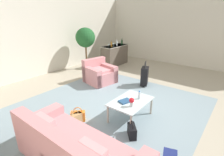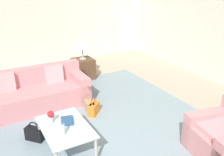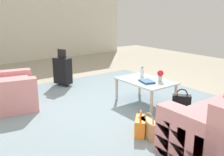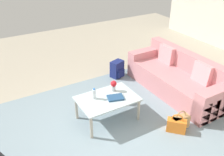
{
  "view_description": "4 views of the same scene",
  "coord_description": "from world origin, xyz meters",
  "px_view_note": "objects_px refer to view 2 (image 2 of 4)",
  "views": [
    {
      "loc": [
        -3.49,
        -2.35,
        2.34
      ],
      "look_at": [
        -0.24,
        0.18,
        0.81
      ],
      "focal_mm": 28.0,
      "sensor_mm": 36.0,
      "label": 1
    },
    {
      "loc": [
        2.86,
        -1.49,
        2.6
      ],
      "look_at": [
        -0.49,
        0.39,
        1.07
      ],
      "focal_mm": 40.0,
      "sensor_mm": 36.0,
      "label": 2
    },
    {
      "loc": [
        -3.57,
        2.6,
        1.67
      ],
      "look_at": [
        -0.46,
        0.31,
        0.64
      ],
      "focal_mm": 40.0,
      "sensor_mm": 36.0,
      "label": 3
    },
    {
      "loc": [
        1.37,
        2.67,
        2.88
      ],
      "look_at": [
        -0.28,
        -0.14,
        1.06
      ],
      "focal_mm": 40.0,
      "sensor_mm": 36.0,
      "label": 4
    }
  ],
  "objects_px": {
    "table_lamp": "(82,44)",
    "handbag_orange": "(94,109)",
    "coffee_table": "(65,130)",
    "flower_vase": "(51,116)",
    "couch": "(33,94)",
    "handbag_black": "(35,134)",
    "coffee_table_book": "(67,121)",
    "water_bottle": "(63,129)",
    "handbag_tan": "(90,107)",
    "side_table": "(83,69)"
  },
  "relations": [
    {
      "from": "water_bottle",
      "to": "coffee_table_book",
      "type": "bearing_deg",
      "value": 150.64
    },
    {
      "from": "coffee_table",
      "to": "side_table",
      "type": "height_order",
      "value": "side_table"
    },
    {
      "from": "side_table",
      "to": "handbag_black",
      "type": "xyz_separation_m",
      "value": [
        2.26,
        -1.88,
        -0.15
      ]
    },
    {
      "from": "side_table",
      "to": "table_lamp",
      "type": "distance_m",
      "value": 0.71
    },
    {
      "from": "table_lamp",
      "to": "couch",
      "type": "bearing_deg",
      "value": -57.71
    },
    {
      "from": "coffee_table_book",
      "to": "handbag_black",
      "type": "xyz_separation_m",
      "value": [
        -0.42,
        -0.46,
        -0.34
      ]
    },
    {
      "from": "coffee_table",
      "to": "water_bottle",
      "type": "relative_size",
      "value": 5.09
    },
    {
      "from": "water_bottle",
      "to": "table_lamp",
      "type": "relative_size",
      "value": 0.37
    },
    {
      "from": "coffee_table",
      "to": "water_bottle",
      "type": "xyz_separation_m",
      "value": [
        0.2,
        -0.1,
        0.15
      ]
    },
    {
      "from": "side_table",
      "to": "table_lamp",
      "type": "bearing_deg",
      "value": 0.0
    },
    {
      "from": "table_lamp",
      "to": "handbag_black",
      "type": "bearing_deg",
      "value": -39.78
    },
    {
      "from": "flower_vase",
      "to": "handbag_tan",
      "type": "distance_m",
      "value": 1.32
    },
    {
      "from": "water_bottle",
      "to": "coffee_table_book",
      "type": "distance_m",
      "value": 0.38
    },
    {
      "from": "couch",
      "to": "handbag_tan",
      "type": "xyz_separation_m",
      "value": [
        0.83,
        0.95,
        -0.17
      ]
    },
    {
      "from": "couch",
      "to": "coffee_table",
      "type": "height_order",
      "value": "couch"
    },
    {
      "from": "side_table",
      "to": "handbag_orange",
      "type": "xyz_separation_m",
      "value": [
        1.96,
        -0.61,
        -0.15
      ]
    },
    {
      "from": "coffee_table",
      "to": "side_table",
      "type": "bearing_deg",
      "value": 151.82
    },
    {
      "from": "water_bottle",
      "to": "handbag_black",
      "type": "xyz_separation_m",
      "value": [
        -0.74,
        -0.28,
        -0.42
      ]
    },
    {
      "from": "coffee_table",
      "to": "coffee_table_book",
      "type": "xyz_separation_m",
      "value": [
        -0.12,
        0.08,
        0.07
      ]
    },
    {
      "from": "handbag_tan",
      "to": "side_table",
      "type": "bearing_deg",
      "value": 160.38
    },
    {
      "from": "coffee_table",
      "to": "coffee_table_book",
      "type": "height_order",
      "value": "coffee_table_book"
    },
    {
      "from": "couch",
      "to": "coffee_table",
      "type": "bearing_deg",
      "value": 3.2
    },
    {
      "from": "couch",
      "to": "water_bottle",
      "type": "distance_m",
      "value": 2.01
    },
    {
      "from": "couch",
      "to": "side_table",
      "type": "height_order",
      "value": "couch"
    },
    {
      "from": "handbag_orange",
      "to": "couch",
      "type": "bearing_deg",
      "value": -133.87
    },
    {
      "from": "handbag_orange",
      "to": "handbag_black",
      "type": "xyz_separation_m",
      "value": [
        0.3,
        -1.26,
        0.0
      ]
    },
    {
      "from": "coffee_table",
      "to": "water_bottle",
      "type": "height_order",
      "value": "water_bottle"
    },
    {
      "from": "couch",
      "to": "coffee_table_book",
      "type": "distance_m",
      "value": 1.69
    },
    {
      "from": "coffee_table_book",
      "to": "water_bottle",
      "type": "bearing_deg",
      "value": -12.65
    },
    {
      "from": "table_lamp",
      "to": "handbag_orange",
      "type": "xyz_separation_m",
      "value": [
        1.96,
        -0.61,
        -0.86
      ]
    },
    {
      "from": "water_bottle",
      "to": "handbag_orange",
      "type": "distance_m",
      "value": 1.5
    },
    {
      "from": "side_table",
      "to": "handbag_tan",
      "type": "distance_m",
      "value": 1.96
    },
    {
      "from": "table_lamp",
      "to": "handbag_orange",
      "type": "distance_m",
      "value": 2.22
    },
    {
      "from": "couch",
      "to": "table_lamp",
      "type": "height_order",
      "value": "table_lamp"
    },
    {
      "from": "coffee_table",
      "to": "flower_vase",
      "type": "bearing_deg",
      "value": -145.71
    },
    {
      "from": "side_table",
      "to": "water_bottle",
      "type": "bearing_deg",
      "value": -28.07
    },
    {
      "from": "couch",
      "to": "handbag_tan",
      "type": "bearing_deg",
      "value": 48.86
    },
    {
      "from": "coffee_table",
      "to": "handbag_black",
      "type": "relative_size",
      "value": 2.9
    },
    {
      "from": "coffee_table_book",
      "to": "handbag_tan",
      "type": "height_order",
      "value": "coffee_table_book"
    },
    {
      "from": "couch",
      "to": "water_bottle",
      "type": "relative_size",
      "value": 11.15
    },
    {
      "from": "couch",
      "to": "handbag_black",
      "type": "height_order",
      "value": "couch"
    },
    {
      "from": "couch",
      "to": "handbag_orange",
      "type": "bearing_deg",
      "value": 46.13
    },
    {
      "from": "flower_vase",
      "to": "handbag_black",
      "type": "distance_m",
      "value": 0.6
    },
    {
      "from": "handbag_orange",
      "to": "handbag_tan",
      "type": "relative_size",
      "value": 1.0
    },
    {
      "from": "coffee_table",
      "to": "flower_vase",
      "type": "relative_size",
      "value": 5.06
    },
    {
      "from": "flower_vase",
      "to": "handbag_black",
      "type": "relative_size",
      "value": 0.57
    },
    {
      "from": "table_lamp",
      "to": "handbag_orange",
      "type": "bearing_deg",
      "value": -17.39
    },
    {
      "from": "coffee_table",
      "to": "handbag_orange",
      "type": "relative_size",
      "value": 2.9
    },
    {
      "from": "coffee_table",
      "to": "table_lamp",
      "type": "height_order",
      "value": "table_lamp"
    },
    {
      "from": "couch",
      "to": "handbag_orange",
      "type": "xyz_separation_m",
      "value": [
        0.95,
        0.99,
        -0.17
      ]
    }
  ]
}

